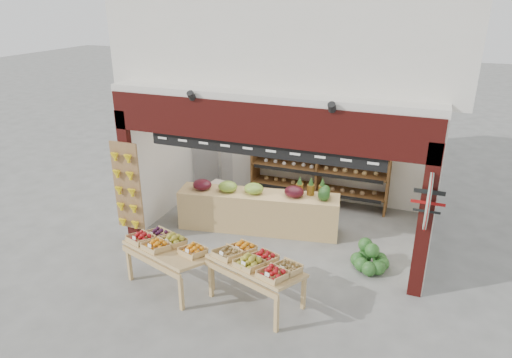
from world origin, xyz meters
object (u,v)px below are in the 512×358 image
object	(u,v)px
watermelon_pile	(370,259)
cardboard_stack	(229,203)
display_table_right	(256,263)
mid_counter	(258,210)
display_table_left	(165,246)
refrigerator	(213,152)
back_shelving	(320,153)

from	to	relation	value
watermelon_pile	cardboard_stack	bearing A→B (deg)	161.40
display_table_right	watermelon_pile	distance (m)	2.34
cardboard_stack	watermelon_pile	bearing A→B (deg)	-18.60
mid_counter	display_table_right	xyz separation A→B (m)	(0.86, -2.33, 0.28)
display_table_left	mid_counter	bearing A→B (deg)	71.91
refrigerator	mid_counter	bearing A→B (deg)	-45.53
back_shelving	display_table_right	world-z (taller)	back_shelving
back_shelving	refrigerator	bearing A→B (deg)	-177.74
refrigerator	cardboard_stack	world-z (taller)	refrigerator
cardboard_stack	mid_counter	distance (m)	0.98
cardboard_stack	watermelon_pile	distance (m)	3.48
cardboard_stack	watermelon_pile	world-z (taller)	cardboard_stack
refrigerator	display_table_right	size ratio (longest dim) A/B	1.20
cardboard_stack	display_table_right	size ratio (longest dim) A/B	0.65
refrigerator	watermelon_pile	distance (m)	4.95
back_shelving	display_table_left	bearing A→B (deg)	-111.29
cardboard_stack	mid_counter	bearing A→B (deg)	-26.53
display_table_right	back_shelving	bearing A→B (deg)	90.24
display_table_left	display_table_right	size ratio (longest dim) A/B	0.98
back_shelving	refrigerator	size ratio (longest dim) A/B	1.64
watermelon_pile	display_table_right	bearing A→B (deg)	-133.48
mid_counter	display_table_left	xyz separation A→B (m)	(-0.77, -2.35, 0.26)
back_shelving	watermelon_pile	world-z (taller)	back_shelving
display_table_right	watermelon_pile	xyz separation A→B (m)	(1.57, 1.65, -0.55)
display_table_left	display_table_right	world-z (taller)	display_table_right
mid_counter	back_shelving	bearing A→B (deg)	64.72
display_table_left	watermelon_pile	xyz separation A→B (m)	(3.20, 1.67, -0.52)
display_table_right	refrigerator	bearing A→B (deg)	124.01
cardboard_stack	display_table_left	world-z (taller)	display_table_left
cardboard_stack	mid_counter	world-z (taller)	mid_counter
refrigerator	cardboard_stack	bearing A→B (deg)	-55.07
display_table_left	display_table_right	bearing A→B (deg)	0.67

